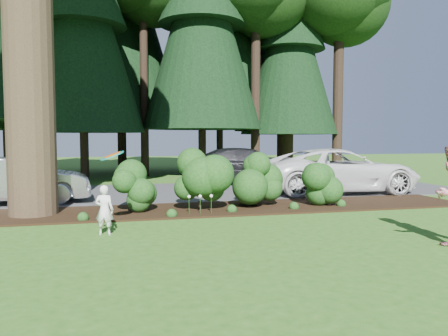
% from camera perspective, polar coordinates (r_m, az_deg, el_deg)
% --- Properties ---
extents(ground, '(80.00, 80.00, 0.00)m').
position_cam_1_polar(ground, '(9.46, 1.38, -8.68)').
color(ground, '#265618').
rests_on(ground, ground).
extents(mulch_bed, '(16.00, 2.50, 0.05)m').
position_cam_1_polar(mulch_bed, '(12.57, -2.48, -5.40)').
color(mulch_bed, black).
rests_on(mulch_bed, ground).
extents(driveway, '(22.00, 6.00, 0.03)m').
position_cam_1_polar(driveway, '(16.71, -5.31, -3.10)').
color(driveway, '#38383A').
rests_on(driveway, ground).
extents(shrub_row, '(6.53, 1.60, 1.61)m').
position_cam_1_polar(shrub_row, '(12.52, 1.06, -1.81)').
color(shrub_row, '#123A12').
rests_on(shrub_row, ground).
extents(lily_cluster, '(0.69, 0.09, 0.57)m').
position_cam_1_polar(lily_cluster, '(11.61, -3.13, -3.83)').
color(lily_cluster, '#123A12').
rests_on(lily_cluster, ground).
extents(tree_wall, '(25.66, 12.15, 17.09)m').
position_cam_1_polar(tree_wall, '(26.49, -7.85, 20.25)').
color(tree_wall, black).
rests_on(tree_wall, ground).
extents(car_silver_wagon, '(4.47, 1.92, 1.43)m').
position_cam_1_polar(car_silver_wagon, '(14.92, -25.43, -1.51)').
color(car_silver_wagon, '#B2B2B7').
rests_on(car_silver_wagon, driveway).
extents(car_white_suv, '(6.01, 3.00, 1.63)m').
position_cam_1_polar(car_white_suv, '(16.75, 14.73, -0.34)').
color(car_white_suv, silver).
rests_on(car_white_suv, driveway).
extents(car_dark_suv, '(5.69, 2.87, 1.58)m').
position_cam_1_polar(car_dark_suv, '(19.52, 3.09, 0.31)').
color(car_dark_suv, black).
rests_on(car_dark_suv, driveway).
extents(child, '(0.44, 0.35, 1.07)m').
position_cam_1_polar(child, '(9.67, -15.36, -5.31)').
color(child, white).
rests_on(child, ground).
extents(frisbee, '(0.52, 0.53, 0.24)m').
position_cam_1_polar(frisbee, '(9.67, -14.42, 1.58)').
color(frisbee, '#188476').
rests_on(frisbee, ground).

